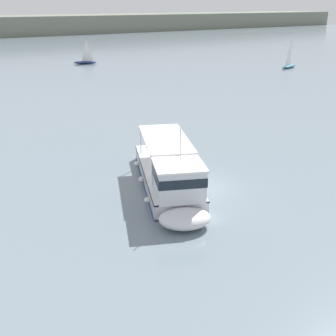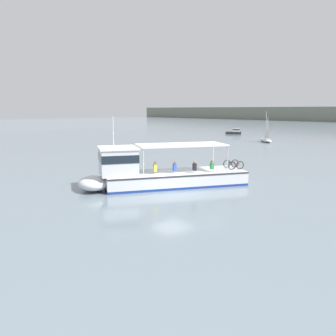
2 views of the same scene
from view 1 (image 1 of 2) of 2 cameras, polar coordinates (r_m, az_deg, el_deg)
ground_plane at (r=28.89m, az=4.51°, el=-2.59°), size 400.00×400.00×0.00m
ferry_main at (r=27.48m, az=0.35°, el=-1.51°), size 7.92×12.88×5.32m
sailboat_off_stern at (r=90.95m, az=-11.12°, el=13.99°), size 4.82×3.72×5.40m
sailboat_outer_anchorage at (r=86.95m, az=16.04°, el=13.25°), size 5.00×2.71×5.40m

